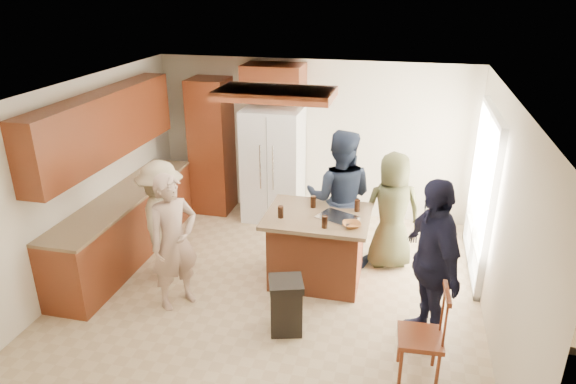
% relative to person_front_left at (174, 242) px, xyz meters
% --- Properties ---
extents(person_front_left, '(0.71, 0.74, 1.64)m').
position_rel_person_front_left_xyz_m(person_front_left, '(0.00, 0.00, 0.00)').
color(person_front_left, '#A2836F').
rests_on(person_front_left, ground).
extents(person_behind_left, '(0.92, 0.58, 1.87)m').
position_rel_person_front_left_xyz_m(person_behind_left, '(1.71, 1.45, 0.11)').
color(person_behind_left, '#1B2336').
rests_on(person_behind_left, ground).
extents(person_behind_right, '(0.89, 0.70, 1.59)m').
position_rel_person_front_left_xyz_m(person_behind_right, '(2.40, 1.50, -0.03)').
color(person_behind_right, '#393A22').
rests_on(person_behind_right, ground).
extents(person_side_right, '(0.93, 1.21, 1.85)m').
position_rel_person_front_left_xyz_m(person_side_right, '(2.85, 0.02, 0.10)').
color(person_side_right, black).
rests_on(person_side_right, ground).
extents(person_counter, '(0.78, 1.12, 1.58)m').
position_rel_person_front_left_xyz_m(person_counter, '(-0.40, 0.53, -0.03)').
color(person_counter, tan).
rests_on(person_counter, ground).
extents(left_cabinetry, '(0.64, 3.00, 2.30)m').
position_rel_person_front_left_xyz_m(left_cabinetry, '(-1.21, 0.90, 0.13)').
color(left_cabinetry, maroon).
rests_on(left_cabinetry, ground).
extents(back_wall_units, '(1.80, 0.60, 2.45)m').
position_rel_person_front_left_xyz_m(back_wall_units, '(-0.29, 2.70, 0.56)').
color(back_wall_units, maroon).
rests_on(back_wall_units, ground).
extents(refrigerator, '(0.90, 0.76, 1.80)m').
position_rel_person_front_left_xyz_m(refrigerator, '(0.49, 2.62, 0.08)').
color(refrigerator, white).
rests_on(refrigerator, ground).
extents(kitchen_island, '(1.28, 1.03, 0.93)m').
position_rel_person_front_left_xyz_m(kitchen_island, '(1.51, 0.89, -0.35)').
color(kitchen_island, brown).
rests_on(kitchen_island, ground).
extents(island_items, '(1.04, 0.62, 0.15)m').
position_rel_person_front_left_xyz_m(island_items, '(1.74, 0.79, 0.14)').
color(island_items, silver).
rests_on(island_items, kitchen_island).
extents(trash_bin, '(0.45, 0.45, 0.63)m').
position_rel_person_front_left_xyz_m(trash_bin, '(1.37, -0.21, -0.50)').
color(trash_bin, black).
rests_on(trash_bin, ground).
extents(spindle_chair, '(0.44, 0.44, 0.99)m').
position_rel_person_front_left_xyz_m(spindle_chair, '(2.81, -0.61, -0.37)').
color(spindle_chair, maroon).
rests_on(spindle_chair, ground).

